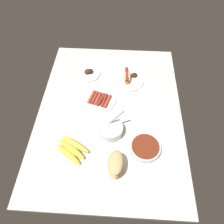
% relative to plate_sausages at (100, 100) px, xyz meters
% --- Properties ---
extents(ground_plane, '(1.20, 0.90, 0.03)m').
position_rel_plate_sausages_xyz_m(ground_plane, '(-0.08, -0.07, -0.03)').
color(ground_plane, silver).
extents(plate_sausages, '(0.21, 0.21, 0.03)m').
position_rel_plate_sausages_xyz_m(plate_sausages, '(0.00, 0.00, 0.00)').
color(plate_sausages, white).
rests_on(plate_sausages, ground_plane).
extents(bread_stack, '(0.14, 0.09, 0.11)m').
position_rel_plate_sausages_xyz_m(bread_stack, '(-0.45, -0.12, 0.04)').
color(bread_stack, '#DBB77A').
rests_on(bread_stack, ground_plane).
extents(plate_hotdog_assembled, '(0.25, 0.25, 0.06)m').
position_rel_plate_sausages_xyz_m(plate_hotdog_assembled, '(0.21, -0.17, 0.01)').
color(plate_hotdog_assembled, white).
rests_on(plate_hotdog_assembled, ground_plane).
extents(bowl_coleslaw, '(0.15, 0.15, 0.15)m').
position_rel_plate_sausages_xyz_m(bowl_coleslaw, '(-0.23, -0.09, 0.02)').
color(bowl_coleslaw, silver).
rests_on(bowl_coleslaw, ground_plane).
extents(plate_grilled_meat, '(0.18, 0.18, 0.04)m').
position_rel_plate_sausages_xyz_m(plate_grilled_meat, '(0.24, 0.11, -0.00)').
color(plate_grilled_meat, white).
rests_on(plate_grilled_meat, ground_plane).
extents(banana_bunch, '(0.19, 0.20, 0.04)m').
position_rel_plate_sausages_xyz_m(banana_bunch, '(-0.36, 0.12, 0.01)').
color(banana_bunch, gold).
rests_on(banana_bunch, ground_plane).
extents(bowl_chili, '(0.17, 0.17, 0.04)m').
position_rel_plate_sausages_xyz_m(bowl_chili, '(-0.33, -0.28, 0.01)').
color(bowl_chili, white).
rests_on(bowl_chili, ground_plane).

